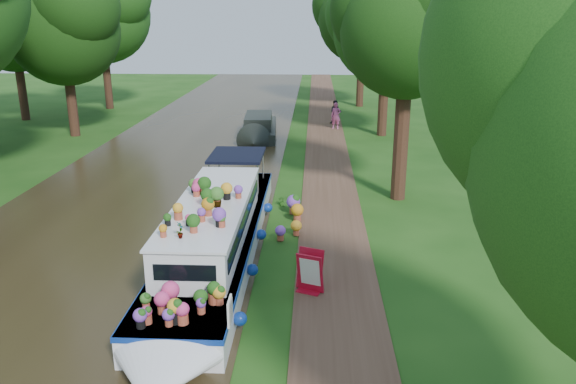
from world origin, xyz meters
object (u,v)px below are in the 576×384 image
(plant_boat, at_px, (213,236))
(sandwich_board, at_px, (310,273))
(second_boat, at_px, (259,128))
(pedestrian_pink, at_px, (336,116))
(pedestrian_dark, at_px, (336,112))

(plant_boat, height_order, sandwich_board, plant_boat)
(second_boat, relative_size, sandwich_board, 6.30)
(pedestrian_pink, bearing_deg, sandwich_board, -82.26)
(second_boat, height_order, pedestrian_dark, pedestrian_dark)
(plant_boat, relative_size, pedestrian_pink, 8.35)
(pedestrian_dark, bearing_deg, pedestrian_pink, -85.43)
(second_boat, xyz_separation_m, sandwich_board, (3.18, -19.01, -0.01))
(pedestrian_pink, relative_size, pedestrian_dark, 1.07)
(plant_boat, relative_size, second_boat, 1.99)
(plant_boat, distance_m, second_boat, 17.43)
(plant_boat, distance_m, sandwich_board, 3.19)
(plant_boat, xyz_separation_m, second_boat, (-0.43, 17.42, -0.32))
(plant_boat, relative_size, pedestrian_dark, 8.96)
(second_boat, distance_m, pedestrian_dark, 6.25)
(sandwich_board, relative_size, pedestrian_dark, 0.71)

